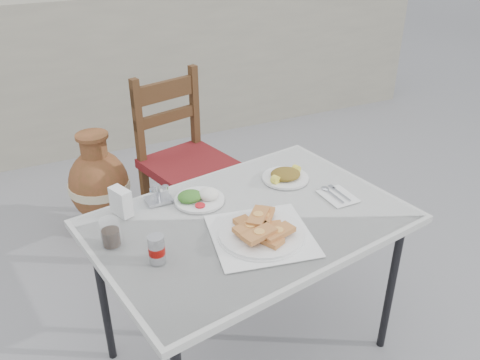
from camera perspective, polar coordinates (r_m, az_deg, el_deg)
name	(u,v)px	position (r m, az deg, el deg)	size (l,w,h in m)	color
cafe_table	(250,228)	(2.02, 1.10, -5.42)	(1.32, 1.01, 0.73)	black
pide_plate	(261,228)	(1.87, 2.43, -5.45)	(0.42, 0.42, 0.07)	silver
salad_rice_plate	(199,197)	(2.09, -4.65, -1.93)	(0.21, 0.21, 0.05)	white
salad_chopped_plate	(285,176)	(2.26, 5.12, 0.50)	(0.21, 0.21, 0.04)	white
soda_can	(157,249)	(1.76, -9.34, -7.66)	(0.06, 0.06, 0.10)	silver
cola_glass	(111,234)	(1.87, -14.32, -5.91)	(0.07, 0.07, 0.10)	white
napkin_holder	(121,202)	(2.03, -13.21, -2.39)	(0.08, 0.10, 0.11)	silver
condiment_caddy	(159,196)	(2.11, -9.13, -1.77)	(0.11, 0.08, 0.07)	silver
cutlery_napkin	(336,195)	(2.17, 10.72, -1.62)	(0.13, 0.17, 0.01)	silver
chair	(184,160)	(2.91, -6.29, 2.25)	(0.54, 0.54, 1.00)	#381E0F
terracotta_urn	(99,186)	(3.19, -15.51, -0.65)	(0.37, 0.37, 0.64)	brown
back_wall	(89,78)	(4.20, -16.57, 10.96)	(6.00, 0.25, 1.20)	gray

